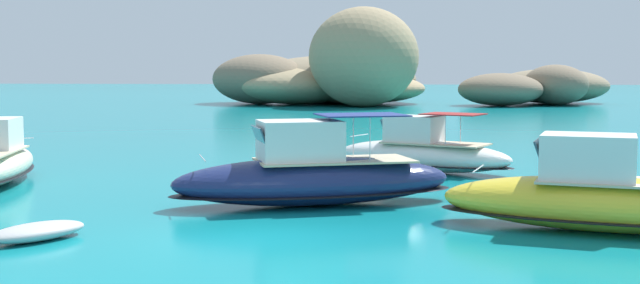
# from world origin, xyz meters

# --- Properties ---
(ground_plane) EXTENTS (400.00, 400.00, 0.00)m
(ground_plane) POSITION_xyz_m (0.00, 0.00, 0.00)
(ground_plane) COLOR #0F7F89
(islet_large) EXTENTS (31.32, 35.06, 11.08)m
(islet_large) POSITION_xyz_m (-5.52, 78.08, 3.29)
(islet_large) COLOR #9E8966
(islet_large) RESTS_ON ground
(islet_small) EXTENTS (20.14, 19.65, 4.71)m
(islet_small) POSITION_xyz_m (19.66, 78.99, 2.10)
(islet_small) COLOR #756651
(islet_small) RESTS_ON ground
(motorboat_white) EXTENTS (8.00, 5.43, 2.43)m
(motorboat_white) POSITION_xyz_m (4.39, 13.76, 0.78)
(motorboat_white) COLOR white
(motorboat_white) RESTS_ON ground
(motorboat_yellow) EXTENTS (8.92, 4.62, 2.52)m
(motorboat_yellow) POSITION_xyz_m (8.81, 1.91, 0.84)
(motorboat_yellow) COLOR yellow
(motorboat_yellow) RESTS_ON ground
(motorboat_navy) EXTENTS (9.35, 5.53, 2.81)m
(motorboat_navy) POSITION_xyz_m (0.84, 5.14, 0.89)
(motorboat_navy) COLOR navy
(motorboat_navy) RESTS_ON ground
(dinghy_tender) EXTENTS (2.37, 2.77, 0.58)m
(dinghy_tender) POSITION_xyz_m (-5.35, -0.78, 0.22)
(dinghy_tender) COLOR #B2B2B2
(dinghy_tender) RESTS_ON ground
(channel_buoy) EXTENTS (0.56, 0.56, 1.48)m
(channel_buoy) POSITION_xyz_m (11.87, 11.69, 0.34)
(channel_buoy) COLOR #E54C19
(channel_buoy) RESTS_ON ground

